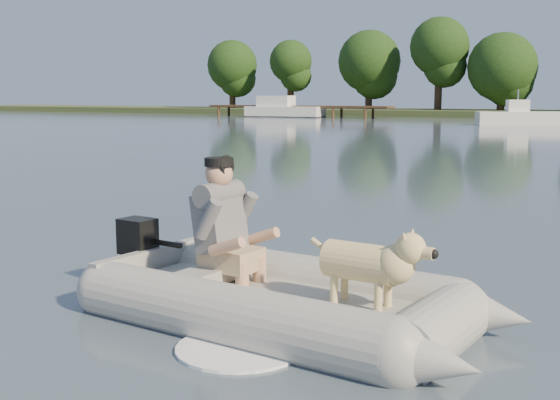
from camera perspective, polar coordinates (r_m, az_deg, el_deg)
The scene contains 8 objects.
water at distance 6.52m, azimuth -8.31°, elevation -8.88°, with size 160.00×160.00×0.00m, color slate.
dock at distance 64.27m, azimuth 1.40°, elevation 7.22°, with size 18.00×2.00×1.04m, color #4C331E, non-canonical shape.
dinghy at distance 5.99m, azimuth 0.50°, elevation -4.06°, with size 4.80×3.12×1.47m, color #9B9B96, non-canonical shape.
man at distance 6.43m, azimuth -4.77°, elevation -1.46°, with size 0.77×0.66×1.15m, color slate, non-canonical shape.
dog at distance 5.72m, azimuth 6.62°, elevation -5.57°, with size 0.99×0.35×0.66m, color tan, non-canonical shape.
outboard_motor at distance 7.17m, azimuth -11.45°, elevation -4.62°, with size 0.44×0.31×0.84m, color black, non-canonical shape.
cabin_cruiser at distance 63.70m, azimuth 0.40°, elevation 7.61°, with size 7.37×2.63×2.28m, color white, non-canonical shape.
motorboat at distance 49.01m, azimuth 19.00°, elevation 7.07°, with size 5.79×2.23×2.45m, color white, non-canonical shape.
Camera 1 is at (3.80, -4.93, 1.94)m, focal length 45.00 mm.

